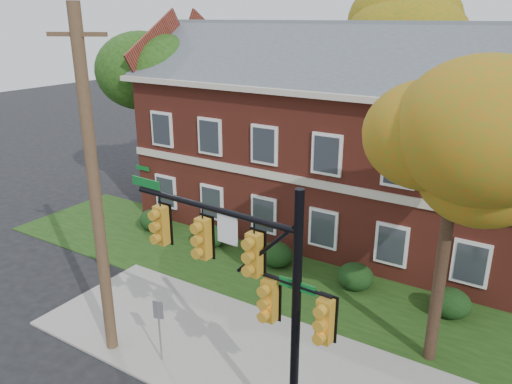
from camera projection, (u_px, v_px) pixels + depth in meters
The scene contains 15 objects.
ground at pixel (221, 373), 14.73m from camera, with size 120.00×120.00×0.00m, color black.
sidewalk at pixel (240, 354), 15.51m from camera, with size 14.00×5.00×0.08m, color gray.
grass_strip at pixel (312, 285), 19.51m from camera, with size 30.00×6.00×0.04m, color #193811.
apartment_building at pixel (333, 127), 23.60m from camera, with size 18.80×8.80×9.74m.
hedge_far_left at pixel (153, 220), 24.43m from camera, with size 1.40×1.26×1.05m, color black.
hedge_left at pixel (210, 236), 22.67m from camera, with size 1.40×1.26×1.05m, color black.
hedge_center at pixel (277, 255), 20.90m from camera, with size 1.40×1.26×1.05m, color black.
hedge_right at pixel (355, 277), 19.14m from camera, with size 1.40×1.26×1.05m, color black.
hedge_far_right at pixel (450, 303), 17.38m from camera, with size 1.40×1.26×1.05m, color black.
tree_near_right at pixel (466, 151), 12.96m from camera, with size 4.50×4.25×8.58m.
tree_left_rear at pixel (161, 80), 27.05m from camera, with size 5.40×5.10×8.88m.
tree_far_rear at pixel (417, 37), 27.89m from camera, with size 6.84×6.46×11.52m.
traffic_signal at pixel (252, 282), 11.60m from camera, with size 5.97×0.62×6.66m.
utility_pole at pixel (95, 193), 14.10m from camera, with size 1.52×0.75×10.34m.
sign_post at pixel (159, 321), 14.76m from camera, with size 0.30×0.14×2.13m.
Camera 1 is at (7.33, -9.68, 9.97)m, focal length 35.00 mm.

